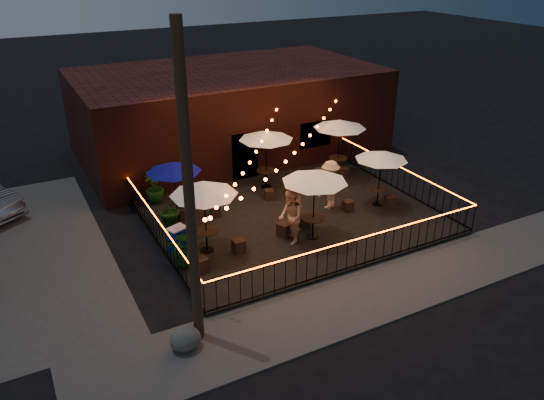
# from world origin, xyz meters

# --- Properties ---
(ground) EXTENTS (110.00, 110.00, 0.00)m
(ground) POSITION_xyz_m (0.00, 0.00, 0.00)
(ground) COLOR black
(ground) RESTS_ON ground
(patio) EXTENTS (10.00, 8.00, 0.15)m
(patio) POSITION_xyz_m (0.00, 2.00, 0.07)
(patio) COLOR black
(patio) RESTS_ON ground
(sidewalk) EXTENTS (18.00, 2.50, 0.05)m
(sidewalk) POSITION_xyz_m (0.00, -3.25, 0.03)
(sidewalk) COLOR #423F3D
(sidewalk) RESTS_ON ground
(brick_building) EXTENTS (14.00, 8.00, 4.00)m
(brick_building) POSITION_xyz_m (1.00, 9.99, 2.00)
(brick_building) COLOR #35120E
(brick_building) RESTS_ON ground
(utility_pole) EXTENTS (0.26, 0.26, 8.00)m
(utility_pole) POSITION_xyz_m (-5.40, -2.60, 4.00)
(utility_pole) COLOR #321D14
(utility_pole) RESTS_ON ground
(fence_front) EXTENTS (10.00, 0.04, 1.04)m
(fence_front) POSITION_xyz_m (0.00, -2.00, 0.66)
(fence_front) COLOR black
(fence_front) RESTS_ON patio
(fence_left) EXTENTS (0.04, 8.00, 1.04)m
(fence_left) POSITION_xyz_m (-5.00, 2.00, 0.66)
(fence_left) COLOR black
(fence_left) RESTS_ON patio
(fence_right) EXTENTS (0.04, 8.00, 1.04)m
(fence_right) POSITION_xyz_m (5.00, 2.00, 0.66)
(fence_right) COLOR black
(fence_right) RESTS_ON patio
(festoon_lights) EXTENTS (10.02, 8.72, 1.32)m
(festoon_lights) POSITION_xyz_m (-1.01, 1.70, 2.52)
(festoon_lights) COLOR #E3450C
(festoon_lights) RESTS_ON ground
(cafe_table_0) EXTENTS (2.76, 2.76, 2.38)m
(cafe_table_0) POSITION_xyz_m (-3.70, 1.14, 2.32)
(cafe_table_0) COLOR black
(cafe_table_0) RESTS_ON patio
(cafe_table_1) EXTENTS (2.45, 2.45, 2.16)m
(cafe_table_1) POSITION_xyz_m (-3.80, 3.82, 2.13)
(cafe_table_1) COLOR black
(cafe_table_1) RESTS_ON patio
(cafe_table_2) EXTENTS (2.24, 2.24, 2.43)m
(cafe_table_2) POSITION_xyz_m (-0.15, 0.28, 2.37)
(cafe_table_2) COLOR black
(cafe_table_2) RESTS_ON patio
(cafe_table_3) EXTENTS (2.78, 2.78, 2.43)m
(cafe_table_3) POSITION_xyz_m (0.38, 4.80, 2.37)
(cafe_table_3) COLOR black
(cafe_table_3) RESTS_ON patio
(cafe_table_4) EXTENTS (2.10, 2.10, 2.18)m
(cafe_table_4) POSITION_xyz_m (3.42, 1.30, 2.14)
(cafe_table_4) COLOR black
(cafe_table_4) RESTS_ON patio
(cafe_table_5) EXTENTS (2.51, 2.51, 2.48)m
(cafe_table_5) POSITION_xyz_m (3.78, 4.57, 2.41)
(cafe_table_5) COLOR black
(cafe_table_5) RESTS_ON patio
(bistro_chair_0) EXTENTS (0.43, 0.43, 0.44)m
(bistro_chair_0) POSITION_xyz_m (-4.30, 0.09, 0.37)
(bistro_chair_0) COLOR black
(bistro_chair_0) RESTS_ON patio
(bistro_chair_1) EXTENTS (0.37, 0.37, 0.44)m
(bistro_chair_1) POSITION_xyz_m (-2.81, 0.58, 0.37)
(bistro_chair_1) COLOR black
(bistro_chair_1) RESTS_ON patio
(bistro_chair_2) EXTENTS (0.45, 0.45, 0.43)m
(bistro_chair_2) POSITION_xyz_m (-3.59, 3.60, 0.37)
(bistro_chair_2) COLOR black
(bistro_chair_2) RESTS_ON patio
(bistro_chair_3) EXTENTS (0.44, 0.44, 0.43)m
(bistro_chair_3) POSITION_xyz_m (-2.50, 3.33, 0.37)
(bistro_chair_3) COLOR black
(bistro_chair_3) RESTS_ON patio
(bistro_chair_4) EXTENTS (0.54, 0.54, 0.49)m
(bistro_chair_4) POSITION_xyz_m (-0.97, 0.82, 0.39)
(bistro_chair_4) COLOR black
(bistro_chair_4) RESTS_ON patio
(bistro_chair_5) EXTENTS (0.47, 0.47, 0.43)m
(bistro_chair_5) POSITION_xyz_m (-0.03, 1.00, 0.37)
(bistro_chair_5) COLOR black
(bistro_chair_5) RESTS_ON patio
(bistro_chair_6) EXTENTS (0.42, 0.42, 0.40)m
(bistro_chair_6) POSITION_xyz_m (-0.06, 3.70, 0.35)
(bistro_chair_6) COLOR black
(bistro_chair_6) RESTS_ON patio
(bistro_chair_7) EXTENTS (0.41, 0.41, 0.40)m
(bistro_chair_7) POSITION_xyz_m (1.40, 3.79, 0.35)
(bistro_chair_7) COLOR black
(bistro_chair_7) RESTS_ON patio
(bistro_chair_8) EXTENTS (0.36, 0.36, 0.40)m
(bistro_chair_8) POSITION_xyz_m (2.10, 1.40, 0.35)
(bistro_chair_8) COLOR black
(bistro_chair_8) RESTS_ON patio
(bistro_chair_9) EXTENTS (0.44, 0.44, 0.43)m
(bistro_chair_9) POSITION_xyz_m (3.74, 0.93, 0.36)
(bistro_chair_9) COLOR black
(bistro_chair_9) RESTS_ON patio
(bistro_chair_10) EXTENTS (0.50, 0.50, 0.45)m
(bistro_chair_10) POSITION_xyz_m (2.78, 4.49, 0.38)
(bistro_chair_10) COLOR black
(bistro_chair_10) RESTS_ON patio
(bistro_chair_11) EXTENTS (0.46, 0.46, 0.47)m
(bistro_chair_11) POSITION_xyz_m (3.75, 4.11, 0.38)
(bistro_chair_11) COLOR black
(bistro_chair_11) RESTS_ON patio
(patron_a) EXTENTS (0.52, 0.67, 1.63)m
(patron_a) POSITION_xyz_m (-0.34, 1.10, 0.97)
(patron_a) COLOR tan
(patron_a) RESTS_ON patio
(patron_b) EXTENTS (0.90, 1.05, 1.89)m
(patron_b) POSITION_xyz_m (-1.01, 0.34, 1.10)
(patron_b) COLOR #E2A390
(patron_b) RESTS_ON patio
(patron_c) EXTENTS (1.40, 1.08, 1.91)m
(patron_c) POSITION_xyz_m (1.62, 1.95, 1.10)
(patron_c) COLOR #D5B090
(patron_c) RESTS_ON patio
(potted_shrub_a) EXTENTS (1.31, 1.22, 1.20)m
(potted_shrub_a) POSITION_xyz_m (-4.57, 0.68, 0.75)
(potted_shrub_a) COLOR #173B13
(potted_shrub_a) RESTS_ON patio
(potted_shrub_b) EXTENTS (0.98, 0.87, 1.51)m
(potted_shrub_b) POSITION_xyz_m (-4.20, 3.17, 0.91)
(potted_shrub_b) COLOR #14340E
(potted_shrub_b) RESTS_ON patio
(potted_shrub_c) EXTENTS (0.76, 0.76, 1.29)m
(potted_shrub_c) POSITION_xyz_m (-4.11, 5.56, 0.80)
(potted_shrub_c) COLOR #0A340D
(potted_shrub_c) RESTS_ON patio
(cooler) EXTENTS (0.72, 0.62, 0.80)m
(cooler) POSITION_xyz_m (-4.50, 1.68, 0.56)
(cooler) COLOR #0421A4
(cooler) RESTS_ON patio
(boulder) EXTENTS (1.05, 0.97, 0.66)m
(boulder) POSITION_xyz_m (-5.87, -2.90, 0.33)
(boulder) COLOR #42433E
(boulder) RESTS_ON ground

